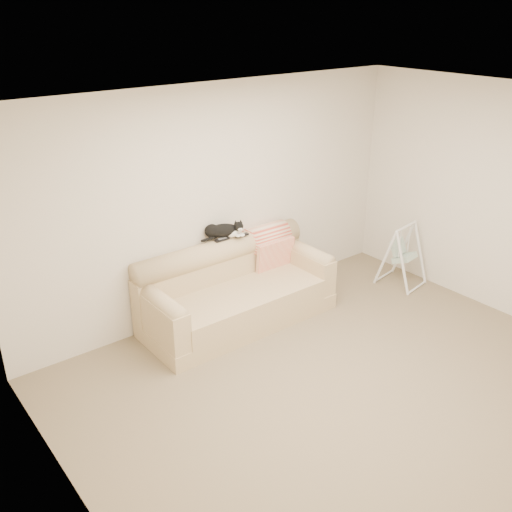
{
  "coord_description": "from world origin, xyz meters",
  "views": [
    {
      "loc": [
        -3.39,
        -3.03,
        3.34
      ],
      "look_at": [
        -0.03,
        1.27,
        0.9
      ],
      "focal_mm": 40.0,
      "sensor_mm": 36.0,
      "label": 1
    }
  ],
  "objects": [
    {
      "name": "baby_swing",
      "position": [
        2.15,
        1.04,
        0.4
      ],
      "size": [
        0.56,
        0.59,
        0.8
      ],
      "color": "white",
      "rests_on": "ground"
    },
    {
      "name": "ground_plane",
      "position": [
        0.0,
        0.0,
        0.0
      ],
      "size": [
        5.0,
        5.0,
        0.0
      ],
      "primitive_type": "plane",
      "color": "#79674E",
      "rests_on": "ground"
    },
    {
      "name": "throw_blanket",
      "position": [
        0.59,
        1.84,
        0.72
      ],
      "size": [
        0.53,
        0.38,
        0.58
      ],
      "color": "#DC4734",
      "rests_on": "sofa"
    },
    {
      "name": "sofa",
      "position": [
        -0.07,
        1.62,
        0.35
      ],
      "size": [
        2.2,
        0.93,
        0.9
      ],
      "color": "tan",
      "rests_on": "ground"
    },
    {
      "name": "remote_a",
      "position": [
        -0.07,
        1.84,
        0.91
      ],
      "size": [
        0.18,
        0.05,
        0.03
      ],
      "color": "black",
      "rests_on": "sofa"
    },
    {
      "name": "tuxedo_cat",
      "position": [
        -0.03,
        1.88,
        1.0
      ],
      "size": [
        0.51,
        0.32,
        0.2
      ],
      "color": "black",
      "rests_on": "sofa"
    },
    {
      "name": "remote_b",
      "position": [
        0.18,
        1.81,
        0.91
      ],
      "size": [
        0.17,
        0.06,
        0.02
      ],
      "color": "black",
      "rests_on": "sofa"
    },
    {
      "name": "room_shell",
      "position": [
        0.0,
        0.0,
        1.53
      ],
      "size": [
        5.04,
        4.04,
        2.6
      ],
      "color": "beige",
      "rests_on": "ground"
    }
  ]
}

